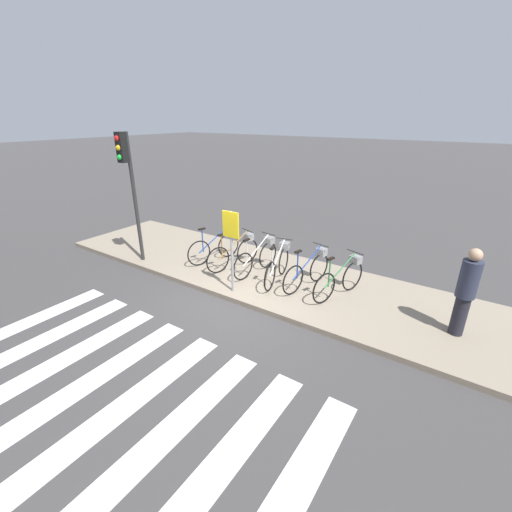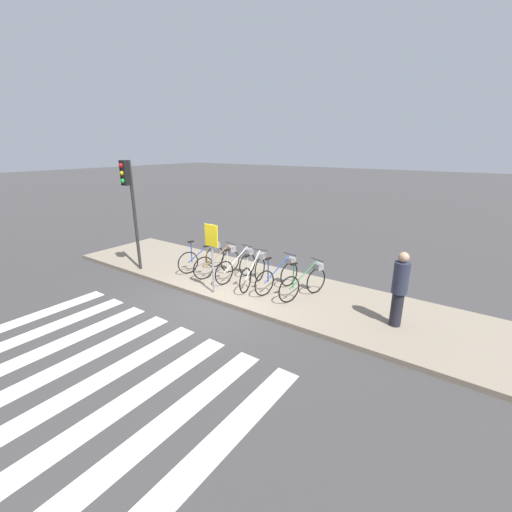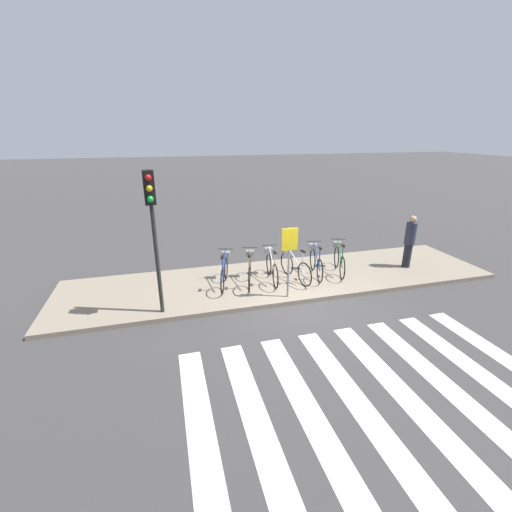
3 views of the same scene
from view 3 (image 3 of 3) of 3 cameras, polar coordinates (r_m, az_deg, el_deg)
The scene contains 12 objects.
ground_plane at distance 9.52m, azimuth 7.54°, elevation -7.92°, with size 120.00×120.00×0.00m, color #423F3F.
sidewalk at distance 10.80m, azimuth 4.38°, elevation -3.90°, with size 13.35×3.14×0.12m.
road_crosswalk at distance 6.03m, azimuth 31.18°, elevation -31.03°, with size 6.75×8.00×0.01m.
parked_bicycle_0 at distance 10.14m, azimuth -5.27°, elevation -2.38°, with size 0.63×1.67×1.06m.
parked_bicycle_1 at distance 10.21m, azimuth -1.07°, elevation -2.13°, with size 0.61×1.68×1.06m.
parked_bicycle_2 at distance 10.44m, azimuth 2.58°, elevation -1.62°, with size 0.46×1.73×1.06m.
parked_bicycle_3 at distance 10.57m, azimuth 6.33°, elevation -1.47°, with size 0.51×1.71×1.06m.
parked_bicycle_4 at distance 10.98m, azimuth 9.91°, elevation -0.81°, with size 0.53×1.70×1.06m.
parked_bicycle_5 at distance 11.35m, azimuth 13.67°, elevation -0.39°, with size 0.66×1.66×1.06m.
pedestrian at distance 12.38m, azimuth 24.22°, elevation 2.40°, with size 0.34×0.34×1.76m.
traffic_light at distance 8.14m, azimuth -16.90°, elevation 6.60°, with size 0.24×0.40×3.54m.
sign_post at distance 9.08m, azimuth 5.57°, elevation 0.85°, with size 0.44×0.07×1.97m.
Camera 3 is at (-3.40, -7.70, 4.44)m, focal length 24.00 mm.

